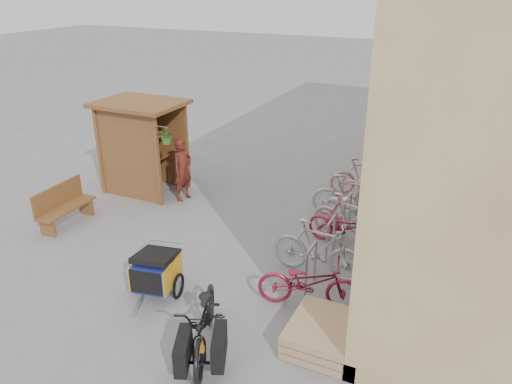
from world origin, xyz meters
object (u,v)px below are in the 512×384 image
at_px(person_kiosk, 183,170).
at_px(bike_0, 309,282).
at_px(bike_2, 345,227).
at_px(bike_6, 371,188).
at_px(bench, 63,205).
at_px(bike_5, 349,196).
at_px(kiosk, 139,134).
at_px(bike_1, 318,249).
at_px(cargo_bike, 205,323).
at_px(bike_3, 350,220).
at_px(shopping_carts, 411,157).
at_px(child_trailer, 156,270).
at_px(bike_4, 356,208).
at_px(pallet_stack, 323,334).

xyz_separation_m(person_kiosk, bike_0, (4.42, -2.93, -0.34)).
distance_m(bike_2, bike_6, 2.43).
bearing_deg(bench, bike_5, 26.19).
height_order(kiosk, bike_1, kiosk).
bearing_deg(cargo_bike, bike_3, 52.60).
xyz_separation_m(kiosk, bike_1, (5.55, -2.00, -0.99)).
bearing_deg(person_kiosk, shopping_carts, -38.42).
bearing_deg(bike_2, person_kiosk, 91.23).
xyz_separation_m(bench, cargo_bike, (5.11, -2.32, 0.04)).
relative_size(bike_0, bike_5, 1.00).
distance_m(cargo_bike, bike_3, 4.35).
xyz_separation_m(cargo_bike, bike_5, (0.70, 5.45, 0.01)).
bearing_deg(child_trailer, shopping_carts, 57.45).
distance_m(bench, bike_1, 5.97).
bearing_deg(bench, bike_1, 2.08).
distance_m(bench, bike_6, 7.39).
bearing_deg(person_kiosk, bench, 155.47).
distance_m(bike_1, bike_6, 3.73).
xyz_separation_m(shopping_carts, bike_1, (-0.73, -6.13, 0.01)).
height_order(bench, bike_6, bench).
relative_size(bike_0, bike_6, 1.13).
bearing_deg(bike_5, cargo_bike, 163.35).
bearing_deg(bike_1, kiosk, 72.47).
relative_size(kiosk, bike_3, 1.37).
distance_m(shopping_carts, bike_2, 4.87).
relative_size(kiosk, person_kiosk, 1.55).
xyz_separation_m(shopping_carts, bike_4, (-0.62, -3.74, -0.13)).
bearing_deg(cargo_bike, shopping_carts, 56.56).
height_order(cargo_bike, bike_3, bike_3).
height_order(pallet_stack, shopping_carts, shopping_carts).
bearing_deg(bike_0, bike_3, -16.22).
distance_m(pallet_stack, bike_1, 2.04).
bearing_deg(bike_6, bike_4, -178.13).
bearing_deg(cargo_bike, bench, 132.13).
xyz_separation_m(cargo_bike, bike_0, (1.02, 1.76, -0.06)).
bearing_deg(bike_3, shopping_carts, 8.73).
distance_m(pallet_stack, child_trailer, 3.15).
bearing_deg(bike_2, child_trailer, 149.81).
bearing_deg(bike_3, bench, 122.21).
xyz_separation_m(child_trailer, bike_2, (2.58, 3.11, -0.04)).
xyz_separation_m(bike_1, bike_3, (0.21, 1.46, -0.01)).
relative_size(pallet_stack, bench, 0.79).
bearing_deg(bike_2, bike_6, 9.77).
bearing_deg(child_trailer, bike_2, 39.32).
bearing_deg(bike_2, bike_4, 12.56).
relative_size(bike_4, bike_6, 1.02).
relative_size(bench, person_kiosk, 0.94).
bearing_deg(shopping_carts, bike_2, -96.61).
height_order(person_kiosk, bike_0, person_kiosk).
height_order(shopping_carts, bike_6, shopping_carts).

